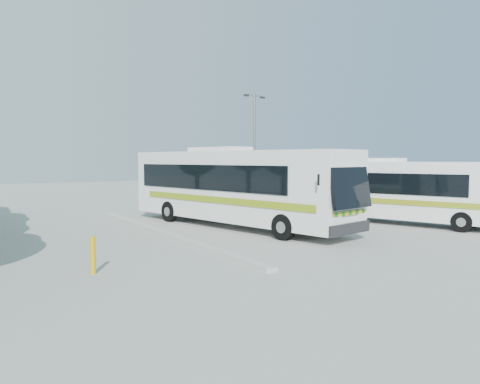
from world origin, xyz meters
TOP-DOWN VIEW (x-y plane):
  - ground at (0.00, 0.00)m, footprint 100.00×100.00m
  - kerb_divider at (-2.30, 2.00)m, footprint 0.40×16.00m
  - coach_main at (1.48, 2.23)m, footprint 5.14×12.92m
  - coach_adjacent at (8.78, -0.82)m, footprint 5.51×11.04m
  - lamppost at (5.66, 6.84)m, footprint 1.71×0.57m
  - bollard at (-6.54, -3.47)m, footprint 0.15×0.15m

SIDE VIEW (x-z plane):
  - ground at x=0.00m, z-range 0.00..0.00m
  - kerb_divider at x=-2.30m, z-range 0.00..0.15m
  - bollard at x=-6.54m, z-range 0.00..1.03m
  - coach_adjacent at x=8.78m, z-range 0.15..3.18m
  - coach_main at x=1.48m, z-range 0.17..3.69m
  - lamppost at x=5.66m, z-range 0.37..7.43m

